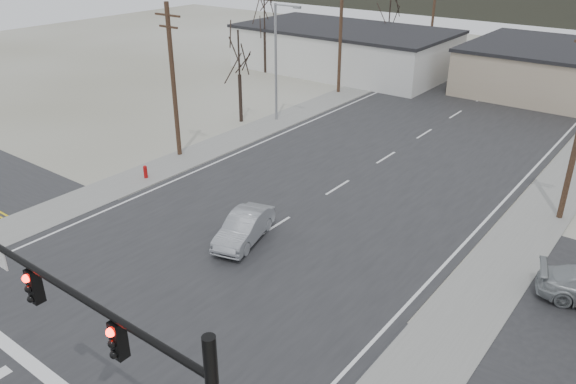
% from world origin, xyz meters
% --- Properties ---
extents(ground, '(140.00, 140.00, 0.00)m').
position_xyz_m(ground, '(0.00, 0.00, 0.00)').
color(ground, silver).
rests_on(ground, ground).
extents(main_road, '(18.00, 110.00, 0.05)m').
position_xyz_m(main_road, '(0.00, 15.00, 0.02)').
color(main_road, black).
rests_on(main_road, ground).
extents(cross_road, '(90.00, 10.00, 0.04)m').
position_xyz_m(cross_road, '(0.00, 0.00, 0.02)').
color(cross_road, black).
rests_on(cross_road, ground).
extents(sidewalk_left, '(3.00, 90.00, 0.06)m').
position_xyz_m(sidewalk_left, '(-10.60, 20.00, 0.03)').
color(sidewalk_left, gray).
rests_on(sidewalk_left, ground).
extents(sidewalk_right, '(3.00, 90.00, 0.06)m').
position_xyz_m(sidewalk_right, '(10.60, 20.00, 0.03)').
color(sidewalk_right, gray).
rests_on(sidewalk_right, ground).
extents(fire_hydrant, '(0.24, 0.24, 0.87)m').
position_xyz_m(fire_hydrant, '(-10.20, 8.00, 0.45)').
color(fire_hydrant, '#A50C0C').
rests_on(fire_hydrant, ground).
extents(building_left_far, '(22.30, 12.30, 4.50)m').
position_xyz_m(building_left_far, '(-16.00, 40.00, 2.26)').
color(building_left_far, silver).
rests_on(building_left_far, ground).
extents(upole_left_b, '(2.20, 0.30, 10.00)m').
position_xyz_m(upole_left_b, '(-11.50, 12.00, 5.22)').
color(upole_left_b, '#4A3222').
rests_on(upole_left_b, ground).
extents(upole_left_c, '(2.20, 0.30, 10.00)m').
position_xyz_m(upole_left_c, '(-11.50, 32.00, 5.22)').
color(upole_left_c, '#4A3222').
rests_on(upole_left_c, ground).
extents(upole_left_d, '(2.20, 0.30, 10.00)m').
position_xyz_m(upole_left_d, '(-11.50, 52.00, 5.22)').
color(upole_left_d, '#4A3222').
rests_on(upole_left_d, ground).
extents(streetlight_main, '(2.40, 0.25, 9.00)m').
position_xyz_m(streetlight_main, '(-10.80, 22.00, 5.09)').
color(streetlight_main, gray).
rests_on(streetlight_main, ground).
extents(tree_left_near, '(3.30, 3.30, 7.35)m').
position_xyz_m(tree_left_near, '(-13.00, 20.00, 5.23)').
color(tree_left_near, '#30231D').
rests_on(tree_left_near, ground).
extents(tree_left_far, '(3.96, 3.96, 8.82)m').
position_xyz_m(tree_left_far, '(-14.00, 46.00, 6.28)').
color(tree_left_far, '#30231D').
rests_on(tree_left_far, ground).
extents(tree_left_mid, '(3.96, 3.96, 8.82)m').
position_xyz_m(tree_left_mid, '(-22.00, 34.00, 6.28)').
color(tree_left_mid, '#30231D').
rests_on(tree_left_mid, ground).
extents(sedan_crossing, '(2.63, 4.60, 1.43)m').
position_xyz_m(sedan_crossing, '(-0.30, 5.95, 0.76)').
color(sedan_crossing, gray).
rests_on(sedan_crossing, main_road).
extents(car_far_b, '(1.91, 3.80, 1.24)m').
position_xyz_m(car_far_b, '(-0.78, 47.68, 0.67)').
color(car_far_b, black).
rests_on(car_far_b, main_road).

